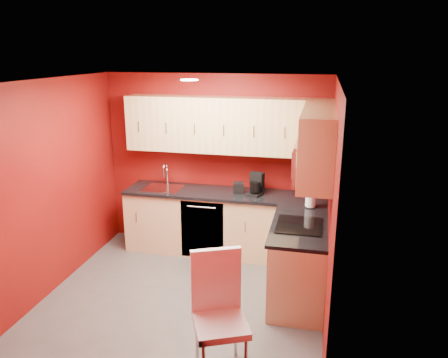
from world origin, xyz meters
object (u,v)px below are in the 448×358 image
at_px(sink, 163,185).
at_px(napkin_holder, 238,188).
at_px(paper_towel, 311,196).
at_px(microwave, 313,161).
at_px(dining_chair, 220,318).
at_px(coffee_maker, 255,184).

relative_size(sink, napkin_holder, 3.55).
xyz_separation_m(napkin_holder, paper_towel, (0.99, -0.36, 0.07)).
bearing_deg(microwave, dining_chair, -116.37).
distance_m(microwave, paper_towel, 0.89).
height_order(coffee_maker, paper_towel, coffee_maker).
height_order(microwave, dining_chair, microwave).
xyz_separation_m(microwave, dining_chair, (-0.69, -1.40, -1.10)).
bearing_deg(dining_chair, napkin_holder, 73.18).
distance_m(napkin_holder, paper_towel, 1.05).
relative_size(microwave, paper_towel, 2.58).
bearing_deg(paper_towel, sink, 170.36).
distance_m(sink, paper_towel, 2.11).
bearing_deg(napkin_holder, paper_towel, -19.90).
height_order(paper_towel, dining_chair, paper_towel).
xyz_separation_m(sink, dining_chair, (1.40, -2.40, -0.38)).
distance_m(microwave, napkin_holder, 1.57).
height_order(microwave, coffee_maker, microwave).
distance_m(sink, dining_chair, 2.81).
xyz_separation_m(napkin_holder, dining_chair, (0.31, -2.41, -0.42)).
height_order(microwave, paper_towel, microwave).
bearing_deg(microwave, napkin_holder, 134.81).
xyz_separation_m(microwave, coffee_maker, (-0.77, 0.97, -0.60)).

